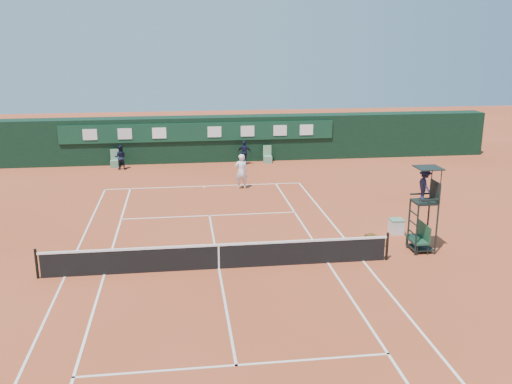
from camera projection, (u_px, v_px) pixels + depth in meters
ground at (219, 269)px, 20.95m from camera, size 90.00×90.00×0.00m
court_lines at (219, 269)px, 20.94m from camera, size 11.05×23.85×0.01m
tennis_net at (219, 256)px, 20.81m from camera, size 12.90×0.10×1.10m
back_wall at (199, 139)px, 38.44m from camera, size 40.00×1.65×3.00m
linesman_chair_left at (115, 162)px, 36.86m from camera, size 0.55×0.50×1.15m
linesman_chair_right at (268, 158)px, 38.13m from camera, size 0.55×0.50×1.15m
umpire_chair at (425, 192)px, 22.00m from camera, size 0.96×0.95×3.42m
player_bench at (420, 236)px, 22.61m from camera, size 0.55×1.20×1.10m
tennis_bag at (375, 241)px, 23.33m from camera, size 0.63×0.96×0.33m
cooler at (396, 226)px, 24.58m from camera, size 0.57×0.57×0.65m
tennis_ball at (245, 198)px, 29.83m from camera, size 0.06×0.06×0.06m
player at (241, 171)px, 31.58m from camera, size 0.72×0.48×1.96m
ball_kid_left at (120, 157)px, 36.17m from camera, size 0.80×0.65×1.57m
ball_kid_right at (244, 153)px, 37.51m from camera, size 1.01×0.65×1.60m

